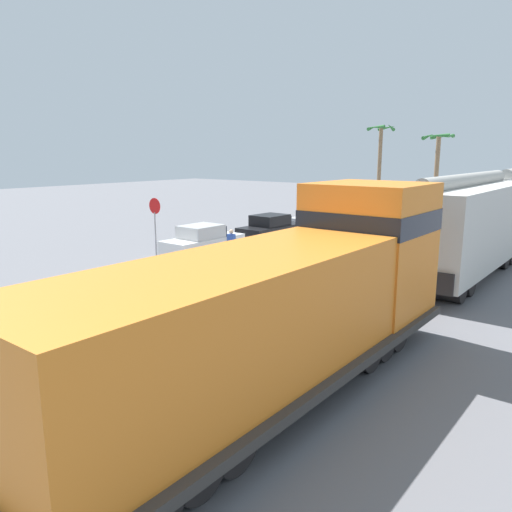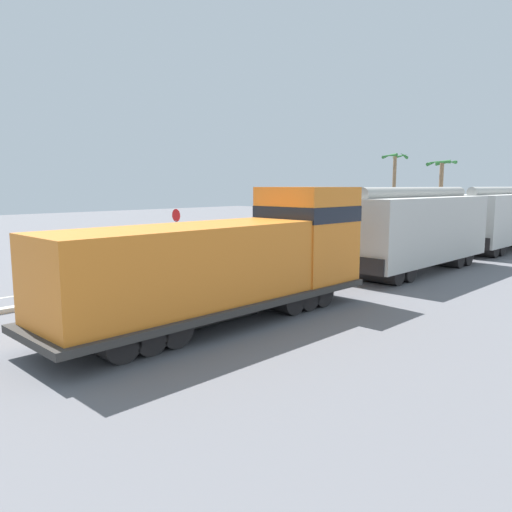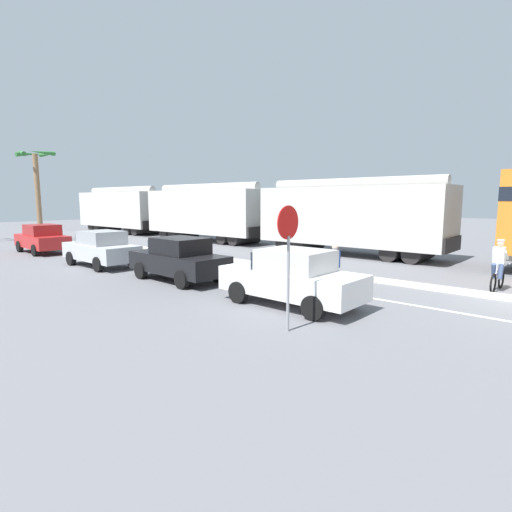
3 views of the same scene
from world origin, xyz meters
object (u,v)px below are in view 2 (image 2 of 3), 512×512
at_px(parked_car_red, 373,227).
at_px(stop_sign, 176,223).
at_px(parked_car_silver, 320,232).
at_px(palm_tree_far, 441,181).
at_px(parked_car_black, 275,238).
at_px(locomotive, 237,263).
at_px(parked_car_white, 213,244).
at_px(palm_tree_near, 394,176).
at_px(pedestrian_by_cars, 234,247).
at_px(hopper_car_lead, 416,230).
at_px(cyclist, 231,263).
at_px(hopper_car_middle, 499,219).

xyz_separation_m(parked_car_red, stop_sign, (-1.96, -18.82, 1.21)).
height_order(parked_car_silver, palm_tree_far, palm_tree_far).
height_order(parked_car_black, stop_sign, stop_sign).
relative_size(locomotive, parked_car_white, 2.75).
xyz_separation_m(palm_tree_near, pedestrian_by_cars, (5.96, -28.35, -4.40)).
distance_m(locomotive, parked_car_silver, 21.80).
bearing_deg(palm_tree_far, locomotive, -76.12).
height_order(hopper_car_lead, palm_tree_near, palm_tree_near).
bearing_deg(palm_tree_far, parked_car_silver, -101.20).
height_order(hopper_car_lead, palm_tree_far, palm_tree_far).
relative_size(cyclist, stop_sign, 0.60).
bearing_deg(parked_car_black, parked_car_silver, 92.89).
distance_m(parked_car_white, parked_car_red, 17.56).
bearing_deg(parked_car_white, locomotive, -37.61).
bearing_deg(locomotive, hopper_car_middle, 90.00).
bearing_deg(pedestrian_by_cars, parked_car_white, 173.42).
height_order(cyclist, pedestrian_by_cars, cyclist).
xyz_separation_m(parked_car_white, parked_car_red, (0.06, 17.56, 0.00)).
xyz_separation_m(locomotive, parked_car_silver, (-10.90, 18.86, -0.98)).
distance_m(cyclist, palm_tree_near, 33.99).
bearing_deg(cyclist, hopper_car_lead, 58.63).
xyz_separation_m(parked_car_white, cyclist, (5.93, -4.10, 0.00)).
relative_size(hopper_car_lead, parked_car_black, 2.49).
bearing_deg(stop_sign, parked_car_red, 84.05).
xyz_separation_m(hopper_car_middle, parked_car_red, (-10.72, 2.11, -1.26)).
relative_size(locomotive, parked_car_red, 2.71).
bearing_deg(hopper_car_middle, stop_sign, -127.21).
height_order(parked_car_silver, palm_tree_near, palm_tree_near).
distance_m(locomotive, palm_tree_far, 33.97).
xyz_separation_m(palm_tree_far, pedestrian_by_cars, (-0.66, -24.79, -3.80)).
distance_m(hopper_car_lead, parked_car_white, 11.52).
xyz_separation_m(stop_sign, palm_tree_near, (-2.05, 29.37, 3.23)).
relative_size(cyclist, pedestrian_by_cars, 1.06).
xyz_separation_m(hopper_car_middle, cyclist, (-4.85, -19.55, -1.26)).
relative_size(parked_car_white, parked_car_red, 0.99).
bearing_deg(palm_tree_near, palm_tree_far, -28.29).
bearing_deg(locomotive, parked_car_white, 142.39).
distance_m(locomotive, parked_car_red, 28.02).
distance_m(locomotive, parked_car_black, 17.29).
bearing_deg(parked_car_red, locomotive, -67.48).
xyz_separation_m(palm_tree_near, palm_tree_far, (6.62, -3.56, -0.60)).
height_order(locomotive, parked_car_red, locomotive).
xyz_separation_m(parked_car_red, cyclist, (5.88, -21.66, 0.00)).
distance_m(parked_car_silver, palm_tree_far, 14.78).
bearing_deg(hopper_car_middle, parked_car_black, -136.31).
height_order(parked_car_red, palm_tree_far, palm_tree_far).
relative_size(palm_tree_near, palm_tree_far, 1.15).
height_order(hopper_car_middle, palm_tree_far, palm_tree_far).
relative_size(parked_car_white, cyclist, 2.46).
relative_size(parked_car_white, palm_tree_near, 0.55).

